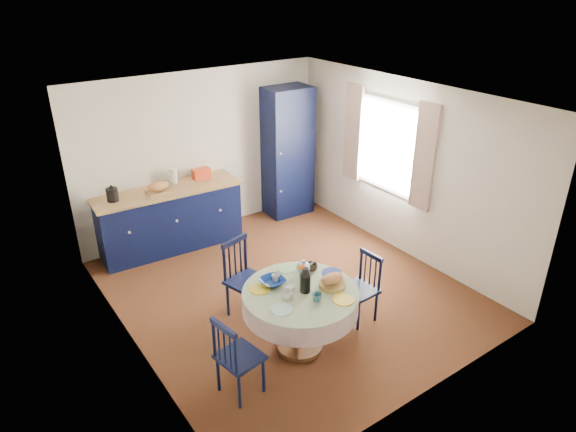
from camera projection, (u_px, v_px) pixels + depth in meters
name	position (u px, v px, depth m)	size (l,w,h in m)	color
floor	(288.00, 290.00, 6.70)	(4.50, 4.50, 0.00)	black
ceiling	(287.00, 99.00, 5.62)	(4.50, 4.50, 0.00)	white
wall_back	(203.00, 153.00, 7.81)	(4.00, 0.02, 2.50)	white
wall_left	(124.00, 250.00, 5.12)	(0.02, 4.50, 2.50)	white
wall_right	(404.00, 169.00, 7.20)	(0.02, 4.50, 2.50)	white
window	(388.00, 146.00, 7.27)	(0.10, 1.74, 1.45)	white
kitchen_counter	(170.00, 218.00, 7.55)	(2.14, 0.78, 1.18)	black
pantry_cabinet	(287.00, 152.00, 8.44)	(0.77, 0.57, 2.14)	black
dining_table	(301.00, 300.00, 5.42)	(1.23, 1.23, 1.02)	#5B311A
chair_left	(237.00, 357.00, 4.88)	(0.44, 0.45, 0.89)	black
chair_far	(244.00, 278.00, 6.06)	(0.52, 0.51, 0.97)	black
chair_right	(361.00, 287.00, 5.99)	(0.37, 0.39, 0.85)	black
mug_a	(286.00, 295.00, 5.22)	(0.12, 0.12, 0.09)	silver
mug_b	(317.00, 297.00, 5.18)	(0.10, 0.10, 0.09)	#2B636F
mug_c	(312.00, 267.00, 5.71)	(0.12, 0.12, 0.09)	black
mug_d	(275.00, 278.00, 5.52)	(0.09, 0.09, 0.08)	silver
cobalt_bowl	(272.00, 282.00, 5.47)	(0.27, 0.27, 0.07)	navy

